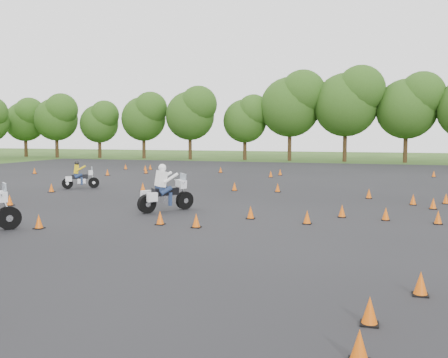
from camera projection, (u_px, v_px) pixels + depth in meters
ground at (190, 223)px, 17.44m from camera, size 140.00×140.00×0.00m
asphalt_pad at (237, 201)px, 23.15m from camera, size 62.00×62.00×0.00m
treeline at (357, 117)px, 49.70m from camera, size 87.36×32.30×11.07m
traffic_cones at (228, 197)px, 22.81m from camera, size 36.14×32.89×0.45m
rider_yellow at (80, 175)px, 28.22m from camera, size 2.04×1.71×1.59m
rider_white at (166, 188)px, 19.98m from camera, size 2.08×2.45×1.92m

